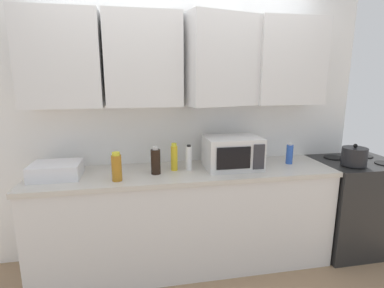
% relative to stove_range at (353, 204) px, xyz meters
% --- Properties ---
extents(wall_back_with_cabinets, '(3.48, 0.49, 2.60)m').
position_rel_stove_range_xyz_m(wall_back_with_cabinets, '(-1.69, 0.25, 1.13)').
color(wall_back_with_cabinets, white).
rests_on(wall_back_with_cabinets, ground_plane).
extents(counter_run, '(2.61, 0.63, 0.90)m').
position_rel_stove_range_xyz_m(counter_run, '(-1.69, 0.02, -0.00)').
color(counter_run, silver).
rests_on(counter_run, ground_plane).
extents(stove_range, '(0.76, 0.64, 0.91)m').
position_rel_stove_range_xyz_m(stove_range, '(0.00, 0.00, 0.00)').
color(stove_range, black).
rests_on(stove_range, ground_plane).
extents(kettle, '(0.22, 0.22, 0.20)m').
position_rel_stove_range_xyz_m(kettle, '(-0.17, -0.14, 0.54)').
color(kettle, black).
rests_on(kettle, stove_range).
extents(microwave, '(0.48, 0.37, 0.28)m').
position_rel_stove_range_xyz_m(microwave, '(-1.27, 0.02, 0.59)').
color(microwave, silver).
rests_on(microwave, counter_run).
extents(dish_rack, '(0.38, 0.30, 0.12)m').
position_rel_stove_range_xyz_m(dish_rack, '(-2.74, 0.02, 0.51)').
color(dish_rack, silver).
rests_on(dish_rack, counter_run).
extents(bottle_blue_cleaner, '(0.06, 0.06, 0.19)m').
position_rel_stove_range_xyz_m(bottle_blue_cleaner, '(-0.70, 0.05, 0.54)').
color(bottle_blue_cleaner, '#2D56B7').
rests_on(bottle_blue_cleaner, counter_run).
extents(bottle_amber_vinegar, '(0.08, 0.08, 0.23)m').
position_rel_stove_range_xyz_m(bottle_amber_vinegar, '(-2.26, -0.15, 0.56)').
color(bottle_amber_vinegar, '#AD701E').
rests_on(bottle_amber_vinegar, counter_run).
extents(bottle_soy_dark, '(0.08, 0.08, 0.23)m').
position_rel_stove_range_xyz_m(bottle_soy_dark, '(-1.95, -0.03, 0.56)').
color(bottle_soy_dark, black).
rests_on(bottle_soy_dark, counter_run).
extents(bottle_white_jar, '(0.05, 0.05, 0.22)m').
position_rel_stove_range_xyz_m(bottle_white_jar, '(-1.66, 0.03, 0.56)').
color(bottle_white_jar, white).
rests_on(bottle_white_jar, counter_run).
extents(bottle_yellow_mustard, '(0.06, 0.06, 0.24)m').
position_rel_stove_range_xyz_m(bottle_yellow_mustard, '(-1.78, 0.04, 0.56)').
color(bottle_yellow_mustard, gold).
rests_on(bottle_yellow_mustard, counter_run).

